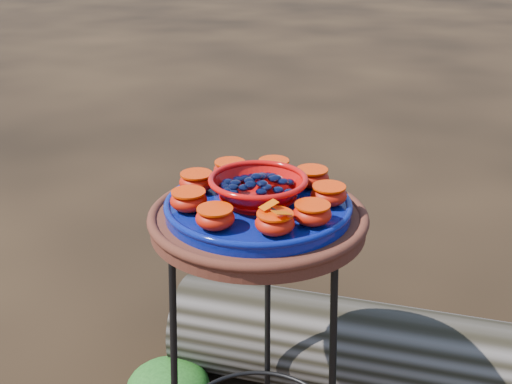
# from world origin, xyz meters

# --- Properties ---
(plant_stand) EXTENTS (0.44, 0.44, 0.70)m
(plant_stand) POSITION_xyz_m (0.00, 0.00, 0.35)
(plant_stand) COLOR black
(plant_stand) RESTS_ON ground
(terracotta_saucer) EXTENTS (0.47, 0.47, 0.04)m
(terracotta_saucer) POSITION_xyz_m (0.00, 0.00, 0.72)
(terracotta_saucer) COLOR #3E2011
(terracotta_saucer) RESTS_ON plant_stand
(cobalt_plate) EXTENTS (0.40, 0.40, 0.03)m
(cobalt_plate) POSITION_xyz_m (0.00, 0.00, 0.75)
(cobalt_plate) COLOR #000744
(cobalt_plate) RESTS_ON terracotta_saucer
(red_bowl) EXTENTS (0.20, 0.20, 0.06)m
(red_bowl) POSITION_xyz_m (0.00, 0.00, 0.79)
(red_bowl) COLOR #C20A07
(red_bowl) RESTS_ON cobalt_plate
(glass_gems) EXTENTS (0.16, 0.16, 0.03)m
(glass_gems) POSITION_xyz_m (0.00, 0.00, 0.83)
(glass_gems) COLOR black
(glass_gems) RESTS_ON red_bowl
(orange_half_0) EXTENTS (0.08, 0.08, 0.04)m
(orange_half_0) POSITION_xyz_m (0.05, -0.14, 0.79)
(orange_half_0) COLOR #A71300
(orange_half_0) RESTS_ON cobalt_plate
(orange_half_1) EXTENTS (0.08, 0.08, 0.04)m
(orange_half_1) POSITION_xyz_m (0.12, -0.09, 0.79)
(orange_half_1) COLOR #A71300
(orange_half_1) RESTS_ON cobalt_plate
(orange_half_2) EXTENTS (0.08, 0.08, 0.04)m
(orange_half_2) POSITION_xyz_m (0.15, 0.01, 0.79)
(orange_half_2) COLOR #A71300
(orange_half_2) RESTS_ON cobalt_plate
(orange_half_3) EXTENTS (0.08, 0.08, 0.04)m
(orange_half_3) POSITION_xyz_m (0.11, 0.10, 0.79)
(orange_half_3) COLOR #A71300
(orange_half_3) RESTS_ON cobalt_plate
(orange_half_4) EXTENTS (0.08, 0.08, 0.04)m
(orange_half_4) POSITION_xyz_m (0.02, 0.15, 0.79)
(orange_half_4) COLOR #A71300
(orange_half_4) RESTS_ON cobalt_plate
(orange_half_5) EXTENTS (0.08, 0.08, 0.04)m
(orange_half_5) POSITION_xyz_m (-0.08, 0.13, 0.79)
(orange_half_5) COLOR #A71300
(orange_half_5) RESTS_ON cobalt_plate
(orange_half_6) EXTENTS (0.08, 0.08, 0.04)m
(orange_half_6) POSITION_xyz_m (-0.14, 0.04, 0.79)
(orange_half_6) COLOR #A71300
(orange_half_6) RESTS_ON cobalt_plate
(orange_half_7) EXTENTS (0.08, 0.08, 0.04)m
(orange_half_7) POSITION_xyz_m (-0.14, -0.06, 0.79)
(orange_half_7) COLOR #A71300
(orange_half_7) RESTS_ON cobalt_plate
(orange_half_8) EXTENTS (0.08, 0.08, 0.04)m
(orange_half_8) POSITION_xyz_m (-0.07, -0.13, 0.79)
(orange_half_8) COLOR #A71300
(orange_half_8) RESTS_ON cobalt_plate
(butterfly) EXTENTS (0.09, 0.09, 0.01)m
(butterfly) POSITION_xyz_m (0.05, -0.14, 0.81)
(butterfly) COLOR #DD4A00
(butterfly) RESTS_ON orange_half_0
(driftwood_log) EXTENTS (1.62, 0.65, 0.30)m
(driftwood_log) POSITION_xyz_m (0.49, 0.31, 0.15)
(driftwood_log) COLOR black
(driftwood_log) RESTS_ON ground
(foliage_back) EXTENTS (0.33, 0.33, 0.16)m
(foliage_back) POSITION_xyz_m (-0.03, 0.50, 0.08)
(foliage_back) COLOR #1A4213
(foliage_back) RESTS_ON ground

